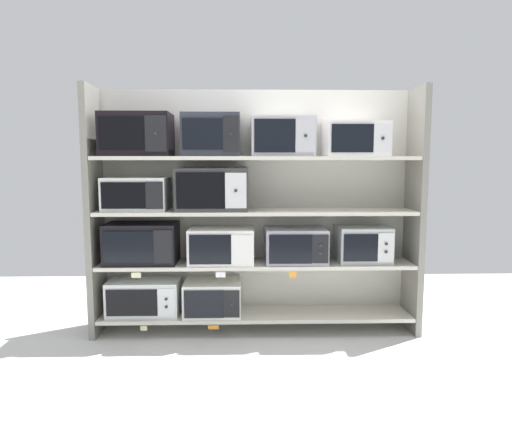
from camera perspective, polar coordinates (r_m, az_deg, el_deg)
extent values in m
cube|color=silver|center=(3.27, 0.50, -18.23)|extent=(6.54, 6.00, 0.02)
cube|color=beige|center=(4.19, -0.08, 1.73)|extent=(2.74, 0.04, 1.99)
cube|color=gray|center=(4.14, -18.26, 1.31)|extent=(0.05, 0.41, 1.99)
cube|color=gray|center=(4.21, 17.96, 1.41)|extent=(0.05, 0.41, 1.99)
cube|color=beige|center=(4.14, 0.00, -10.46)|extent=(2.54, 0.41, 0.03)
cube|color=silver|center=(4.18, -12.85, -8.27)|extent=(0.58, 0.32, 0.28)
cube|color=black|center=(4.03, -14.22, -8.87)|extent=(0.40, 0.01, 0.21)
cube|color=silver|center=(3.98, -10.37, -8.96)|extent=(0.14, 0.01, 0.23)
cylinder|color=#262628|center=(3.98, -10.38, -9.43)|extent=(0.02, 0.01, 0.02)
cylinder|color=#262628|center=(3.97, -10.40, -8.57)|extent=(0.02, 0.01, 0.02)
cube|color=white|center=(4.11, -5.04, -8.46)|extent=(0.46, 0.39, 0.27)
cube|color=black|center=(3.92, -6.08, -9.25)|extent=(0.31, 0.01, 0.22)
cube|color=black|center=(3.91, -2.86, -9.26)|extent=(0.13, 0.01, 0.22)
cylinder|color=#262628|center=(3.90, -2.87, -9.30)|extent=(0.02, 0.01, 0.02)
cube|color=beige|center=(4.03, -12.90, -11.72)|extent=(0.05, 0.00, 0.04)
cube|color=orange|center=(3.96, -4.97, -11.86)|extent=(0.08, 0.00, 0.03)
cube|color=beige|center=(4.03, 0.00, -4.65)|extent=(2.54, 0.41, 0.03)
cube|color=black|center=(4.08, -13.09, -2.16)|extent=(0.57, 0.37, 0.33)
cube|color=black|center=(3.91, -14.60, -2.60)|extent=(0.39, 0.01, 0.24)
cube|color=black|center=(3.86, -10.74, -2.62)|extent=(0.15, 0.01, 0.26)
cube|color=white|center=(4.01, -4.04, -2.47)|extent=(0.52, 0.39, 0.28)
cube|color=black|center=(3.81, -5.34, -2.97)|extent=(0.32, 0.01, 0.23)
cube|color=white|center=(3.81, -1.64, -2.97)|extent=(0.17, 0.01, 0.23)
cube|color=#9B9AA8|center=(4.03, 4.61, -2.45)|extent=(0.49, 0.38, 0.28)
cube|color=black|center=(3.83, 4.04, -2.94)|extent=(0.33, 0.01, 0.23)
cube|color=black|center=(3.86, 7.46, -2.91)|extent=(0.13, 0.01, 0.22)
cylinder|color=#262628|center=(3.86, 7.48, -3.38)|extent=(0.02, 0.01, 0.02)
cylinder|color=#262628|center=(3.85, 7.49, -2.48)|extent=(0.02, 0.01, 0.02)
cube|color=#B0B7B6|center=(4.12, 12.30, -2.29)|extent=(0.42, 0.34, 0.29)
cube|color=black|center=(3.94, 12.07, -2.72)|extent=(0.27, 0.01, 0.22)
cube|color=silver|center=(3.99, 14.83, -2.67)|extent=(0.13, 0.01, 0.23)
cylinder|color=#262628|center=(3.99, 14.85, -3.15)|extent=(0.02, 0.01, 0.02)
cylinder|color=#262628|center=(3.98, 14.88, -2.24)|extent=(0.02, 0.01, 0.02)
cube|color=beige|center=(3.93, -13.75, -5.79)|extent=(0.07, 0.00, 0.04)
cube|color=white|center=(3.84, -4.13, -5.89)|extent=(0.08, 0.00, 0.04)
cube|color=orange|center=(3.86, 4.29, -5.89)|extent=(0.06, 0.00, 0.05)
cube|color=beige|center=(3.97, 0.00, 1.43)|extent=(2.54, 0.41, 0.03)
cube|color=silver|center=(4.05, -13.72, 3.41)|extent=(0.50, 0.34, 0.26)
cube|color=black|center=(3.89, -15.14, 3.21)|extent=(0.34, 0.01, 0.20)
cube|color=black|center=(3.84, -11.73, 3.27)|extent=(0.13, 0.01, 0.21)
cube|color=#313131|center=(3.96, -5.10, 4.05)|extent=(0.57, 0.40, 0.34)
cube|color=black|center=(3.76, -6.44, 3.87)|extent=(0.37, 0.01, 0.28)
cube|color=silver|center=(3.75, -2.36, 3.90)|extent=(0.16, 0.01, 0.27)
cylinder|color=#262628|center=(3.74, -2.37, 3.89)|extent=(0.02, 0.01, 0.02)
cube|color=beige|center=(3.95, 0.00, 7.63)|extent=(2.54, 0.41, 0.03)
cube|color=black|center=(4.04, -13.64, 10.03)|extent=(0.54, 0.37, 0.34)
cube|color=black|center=(3.87, -15.34, 10.11)|extent=(0.35, 0.01, 0.25)
cube|color=black|center=(3.82, -11.58, 10.26)|extent=(0.16, 0.01, 0.27)
cylinder|color=#262628|center=(3.81, -11.60, 10.27)|extent=(0.02, 0.01, 0.02)
cube|color=#292D34|center=(3.96, -5.20, 10.22)|extent=(0.45, 0.37, 0.33)
cube|color=black|center=(3.77, -6.23, 10.35)|extent=(0.31, 0.01, 0.23)
cube|color=black|center=(3.76, -2.95, 10.39)|extent=(0.12, 0.01, 0.26)
cylinder|color=#262628|center=(3.75, -2.95, 10.40)|extent=(0.02, 0.01, 0.02)
cube|color=#B0B0B6|center=(3.96, 3.07, 10.06)|extent=(0.49, 0.36, 0.31)
cube|color=black|center=(3.77, 2.21, 10.21)|extent=(0.31, 0.01, 0.25)
cube|color=#B0B0B6|center=(3.80, 5.76, 10.16)|extent=(0.15, 0.01, 0.25)
cylinder|color=#262628|center=(3.79, 5.78, 10.17)|extent=(0.02, 0.01, 0.02)
cube|color=silver|center=(4.05, 11.38, 9.60)|extent=(0.49, 0.41, 0.27)
cube|color=black|center=(3.83, 11.15, 9.75)|extent=(0.32, 0.01, 0.21)
cube|color=silver|center=(3.89, 14.47, 9.61)|extent=(0.14, 0.01, 0.22)
cylinder|color=#262628|center=(3.88, 14.51, 9.62)|extent=(0.02, 0.01, 0.02)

